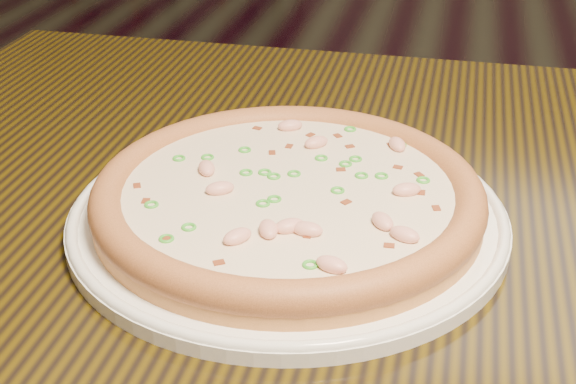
# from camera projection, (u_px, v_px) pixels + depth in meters

# --- Properties ---
(ground) EXTENTS (9.00, 9.00, 0.00)m
(ground) POSITION_uv_depth(u_px,v_px,m) (533.00, 356.00, 1.67)
(ground) COLOR black
(hero_table) EXTENTS (1.20, 0.80, 0.75)m
(hero_table) POSITION_uv_depth(u_px,v_px,m) (424.00, 301.00, 0.75)
(hero_table) COLOR black
(hero_table) RESTS_ON ground
(plate) EXTENTS (0.37, 0.37, 0.02)m
(plate) POSITION_uv_depth(u_px,v_px,m) (288.00, 214.00, 0.68)
(plate) COLOR white
(plate) RESTS_ON hero_table
(pizza) EXTENTS (0.33, 0.33, 0.03)m
(pizza) POSITION_uv_depth(u_px,v_px,m) (288.00, 195.00, 0.67)
(pizza) COLOR #D1844C
(pizza) RESTS_ON plate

